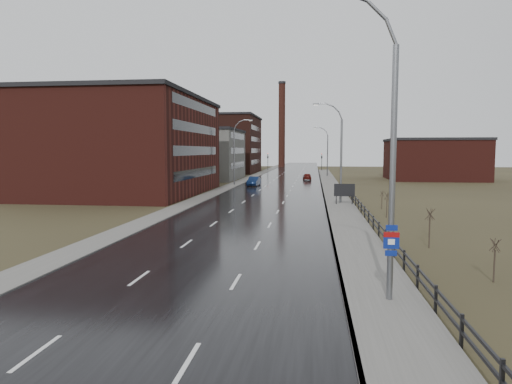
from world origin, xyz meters
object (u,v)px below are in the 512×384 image
(car_near, at_px, (254,182))
(car_far, at_px, (307,177))
(streetlight_main, at_px, (385,150))
(billboard, at_px, (344,191))

(car_near, relative_size, car_far, 1.15)
(streetlight_main, xyz_separation_m, billboard, (0.63, 32.25, -4.40))
(car_far, bearing_deg, streetlight_main, 89.53)
(streetlight_main, bearing_deg, car_near, 102.37)
(car_far, bearing_deg, car_near, 58.97)
(streetlight_main, bearing_deg, billboard, 88.89)
(billboard, distance_m, car_near, 29.21)
(streetlight_main, relative_size, car_near, 2.55)
(billboard, bearing_deg, streetlight_main, -91.11)
(billboard, relative_size, car_near, 0.51)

